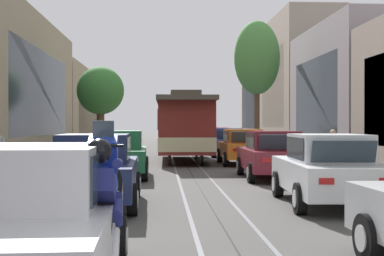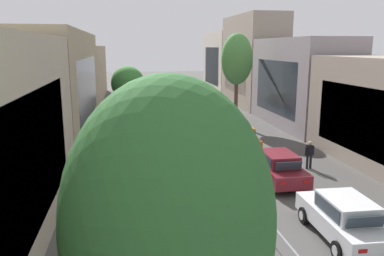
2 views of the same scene
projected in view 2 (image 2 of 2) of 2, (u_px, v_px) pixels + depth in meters
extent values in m
plane|color=#4C4947|center=(195.00, 140.00, 28.18)|extent=(160.00, 160.00, 0.00)
cube|color=gray|center=(180.00, 129.00, 32.09)|extent=(0.08, 69.52, 0.01)
cube|color=gray|center=(192.00, 128.00, 32.27)|extent=(0.08, 69.52, 0.01)
cube|color=black|center=(186.00, 129.00, 32.18)|extent=(0.03, 69.52, 0.01)
cube|color=#2D3842|center=(23.00, 178.00, 10.44)|extent=(0.04, 14.36, 4.34)
cube|color=tan|center=(58.00, 84.00, 29.67)|extent=(4.68, 20.21, 7.89)
cube|color=#2D3842|center=(89.00, 88.00, 30.14)|extent=(0.04, 14.36, 4.73)
cube|color=tan|center=(84.00, 73.00, 49.53)|extent=(4.71, 20.21, 6.84)
cube|color=#2D3842|center=(103.00, 75.00, 50.00)|extent=(0.04, 14.36, 4.11)
cube|color=#2D3842|center=(360.00, 121.00, 21.04)|extent=(0.04, 8.61, 3.71)
cube|color=gray|center=(301.00, 82.00, 33.09)|extent=(4.72, 12.00, 7.48)
cube|color=#2D3842|center=(275.00, 87.00, 32.78)|extent=(0.04, 8.61, 4.49)
cube|color=gray|center=(253.00, 61.00, 44.62)|extent=(4.23, 12.00, 10.26)
cube|color=#2D3842|center=(235.00, 65.00, 44.37)|extent=(0.04, 8.61, 6.15)
cube|color=beige|center=(229.00, 63.00, 56.71)|extent=(5.27, 12.00, 8.87)
cube|color=#2D3842|center=(212.00, 66.00, 56.36)|extent=(0.04, 8.61, 5.32)
cube|color=#19234C|center=(201.00, 232.00, 12.87)|extent=(1.89, 4.33, 0.66)
cube|color=#19234C|center=(200.00, 213.00, 12.88)|extent=(1.52, 2.09, 0.60)
cube|color=#2D3842|center=(206.00, 225.00, 12.08)|extent=(1.34, 0.25, 0.47)
cube|color=#2D3842|center=(193.00, 200.00, 14.02)|extent=(1.30, 0.22, 0.45)
cube|color=#2D3842|center=(222.00, 211.00, 13.02)|extent=(0.07, 1.81, 0.47)
cube|color=#2D3842|center=(178.00, 215.00, 12.74)|extent=(0.07, 1.81, 0.47)
cube|color=#B21414|center=(203.00, 203.00, 15.03)|extent=(0.28, 0.05, 0.12)
cube|color=#B21414|center=(175.00, 205.00, 14.82)|extent=(0.28, 0.05, 0.12)
cylinder|color=black|center=(216.00, 222.00, 14.38)|extent=(0.21, 0.64, 0.64)
cylinder|color=silver|center=(219.00, 222.00, 14.40)|extent=(0.03, 0.35, 0.35)
cylinder|color=black|center=(170.00, 226.00, 14.05)|extent=(0.21, 0.64, 0.64)
cylinder|color=silver|center=(167.00, 226.00, 14.03)|extent=(0.03, 0.35, 0.35)
cube|color=#1E6038|center=(176.00, 171.00, 19.22)|extent=(1.88, 4.33, 0.66)
cube|color=#1E6038|center=(176.00, 158.00, 19.23)|extent=(1.52, 2.09, 0.60)
cube|color=#2D3842|center=(179.00, 163.00, 18.43)|extent=(1.34, 0.25, 0.47)
cube|color=#2D3842|center=(173.00, 152.00, 20.37)|extent=(1.30, 0.22, 0.45)
cube|color=#2D3842|center=(190.00, 157.00, 19.37)|extent=(0.07, 1.81, 0.47)
cube|color=#2D3842|center=(161.00, 159.00, 19.09)|extent=(0.07, 1.81, 0.47)
cube|color=white|center=(196.00, 183.00, 17.23)|extent=(0.28, 0.05, 0.14)
cube|color=#B21414|center=(180.00, 157.00, 21.37)|extent=(0.28, 0.05, 0.12)
cube|color=white|center=(171.00, 185.00, 17.02)|extent=(0.28, 0.05, 0.14)
cube|color=#B21414|center=(161.00, 158.00, 21.17)|extent=(0.28, 0.05, 0.12)
cylinder|color=black|center=(199.00, 185.00, 18.17)|extent=(0.21, 0.64, 0.64)
cylinder|color=silver|center=(201.00, 185.00, 18.19)|extent=(0.03, 0.35, 0.35)
cylinder|color=black|center=(162.00, 188.00, 17.84)|extent=(0.21, 0.64, 0.64)
cylinder|color=silver|center=(160.00, 188.00, 17.82)|extent=(0.03, 0.35, 0.35)
cylinder|color=black|center=(189.00, 168.00, 20.73)|extent=(0.21, 0.64, 0.64)
cylinder|color=silver|center=(191.00, 168.00, 20.75)|extent=(0.03, 0.35, 0.35)
cylinder|color=black|center=(156.00, 170.00, 20.40)|extent=(0.21, 0.64, 0.64)
cylinder|color=silver|center=(154.00, 170.00, 20.38)|extent=(0.03, 0.35, 0.35)
cube|color=silver|center=(343.00, 221.00, 13.68)|extent=(1.98, 4.37, 0.66)
cube|color=silver|center=(347.00, 207.00, 13.41)|extent=(1.56, 2.13, 0.60)
cube|color=#2D3842|center=(335.00, 198.00, 14.22)|extent=(1.34, 0.28, 0.47)
cube|color=#2D3842|center=(366.00, 222.00, 12.26)|extent=(1.30, 0.25, 0.45)
cube|color=#2D3842|center=(327.00, 208.00, 13.31)|extent=(0.11, 1.81, 0.47)
cube|color=#2D3842|center=(367.00, 205.00, 13.50)|extent=(0.11, 1.81, 0.47)
cube|color=white|center=(304.00, 197.00, 15.69)|extent=(0.28, 0.05, 0.14)
cube|color=#B21414|center=(363.00, 251.00, 11.50)|extent=(0.28, 0.05, 0.12)
cube|color=white|center=(329.00, 195.00, 15.83)|extent=(0.28, 0.05, 0.14)
cylinder|color=black|center=(304.00, 215.00, 14.93)|extent=(0.23, 0.65, 0.64)
cylinder|color=silver|center=(301.00, 215.00, 14.92)|extent=(0.04, 0.35, 0.35)
cylinder|color=black|center=(346.00, 213.00, 15.16)|extent=(0.23, 0.65, 0.64)
cylinder|color=silver|center=(349.00, 213.00, 15.17)|extent=(0.04, 0.35, 0.35)
cylinder|color=black|center=(338.00, 251.00, 12.35)|extent=(0.23, 0.65, 0.64)
cylinder|color=silver|center=(335.00, 251.00, 12.33)|extent=(0.04, 0.35, 0.35)
cube|color=maroon|center=(277.00, 170.00, 19.42)|extent=(1.86, 4.33, 0.66)
cube|color=maroon|center=(279.00, 159.00, 19.15)|extent=(1.51, 2.09, 0.60)
cube|color=#2D3842|center=(273.00, 154.00, 19.96)|extent=(1.34, 0.24, 0.47)
cube|color=#2D3842|center=(288.00, 166.00, 18.01)|extent=(1.30, 0.22, 0.45)
cube|color=#2D3842|center=(265.00, 159.00, 19.03)|extent=(0.06, 1.81, 0.47)
cube|color=#2D3842|center=(293.00, 158.00, 19.26)|extent=(0.06, 1.81, 0.47)
cube|color=white|center=(253.00, 156.00, 21.40)|extent=(0.28, 0.04, 0.14)
cube|color=#B21414|center=(283.00, 183.00, 17.23)|extent=(0.28, 0.04, 0.12)
cube|color=white|center=(273.00, 156.00, 21.57)|extent=(0.28, 0.04, 0.14)
cube|color=#B21414|center=(307.00, 182.00, 17.40)|extent=(0.28, 0.04, 0.12)
cylinder|color=black|center=(252.00, 169.00, 20.64)|extent=(0.21, 0.64, 0.64)
cylinder|color=silver|center=(250.00, 169.00, 20.63)|extent=(0.03, 0.35, 0.35)
cylinder|color=black|center=(283.00, 167.00, 20.91)|extent=(0.21, 0.64, 0.64)
cylinder|color=silver|center=(285.00, 167.00, 20.93)|extent=(0.03, 0.35, 0.35)
cylinder|color=black|center=(270.00, 186.00, 18.07)|extent=(0.21, 0.64, 0.64)
cylinder|color=silver|center=(267.00, 186.00, 18.05)|extent=(0.03, 0.35, 0.35)
cylinder|color=black|center=(305.00, 184.00, 18.34)|extent=(0.21, 0.64, 0.64)
cylinder|color=silver|center=(307.00, 184.00, 18.36)|extent=(0.03, 0.35, 0.35)
cube|color=orange|center=(239.00, 139.00, 25.82)|extent=(1.80, 4.30, 0.66)
cube|color=orange|center=(240.00, 131.00, 25.54)|extent=(1.48, 2.06, 0.60)
cube|color=#2D3842|center=(236.00, 128.00, 26.35)|extent=(1.33, 0.22, 0.47)
cube|color=#2D3842|center=(245.00, 135.00, 24.41)|extent=(1.30, 0.20, 0.45)
cube|color=#2D3842|center=(229.00, 131.00, 25.42)|extent=(0.03, 1.81, 0.47)
cube|color=#2D3842|center=(251.00, 130.00, 25.67)|extent=(0.03, 1.81, 0.47)
cube|color=white|center=(223.00, 131.00, 27.78)|extent=(0.28, 0.04, 0.14)
cube|color=#B21414|center=(240.00, 146.00, 23.62)|extent=(0.28, 0.04, 0.12)
cube|color=white|center=(238.00, 131.00, 27.97)|extent=(0.28, 0.04, 0.14)
cube|color=#B21414|center=(258.00, 145.00, 23.81)|extent=(0.28, 0.04, 0.12)
cylinder|color=black|center=(221.00, 140.00, 27.02)|extent=(0.20, 0.64, 0.64)
cylinder|color=silver|center=(220.00, 140.00, 27.00)|extent=(0.02, 0.35, 0.35)
cylinder|color=black|center=(245.00, 139.00, 27.32)|extent=(0.20, 0.64, 0.64)
cylinder|color=silver|center=(247.00, 139.00, 27.34)|extent=(0.02, 0.35, 0.35)
cylinder|color=black|center=(232.00, 150.00, 24.45)|extent=(0.20, 0.64, 0.64)
cylinder|color=silver|center=(230.00, 150.00, 24.44)|extent=(0.02, 0.35, 0.35)
cylinder|color=black|center=(258.00, 148.00, 24.75)|extent=(0.20, 0.64, 0.64)
cylinder|color=silver|center=(259.00, 148.00, 24.77)|extent=(0.02, 0.35, 0.35)
cube|color=#233D93|center=(217.00, 122.00, 31.71)|extent=(1.92, 4.35, 0.66)
cube|color=#233D93|center=(218.00, 115.00, 31.43)|extent=(1.53, 2.10, 0.60)
cube|color=#2D3842|center=(215.00, 113.00, 32.24)|extent=(1.34, 0.26, 0.47)
cube|color=#2D3842|center=(222.00, 118.00, 30.30)|extent=(1.30, 0.23, 0.45)
cube|color=#2D3842|center=(209.00, 115.00, 31.29)|extent=(0.08, 1.81, 0.47)
cube|color=#2D3842|center=(227.00, 114.00, 31.58)|extent=(0.08, 1.81, 0.47)
cube|color=white|center=(205.00, 116.00, 33.65)|extent=(0.28, 0.05, 0.14)
cube|color=#B21414|center=(218.00, 126.00, 29.51)|extent=(0.28, 0.05, 0.12)
cube|color=white|center=(217.00, 116.00, 33.87)|extent=(0.28, 0.05, 0.14)
cube|color=#B21414|center=(232.00, 126.00, 29.73)|extent=(0.28, 0.05, 0.12)
cylinder|color=black|center=(203.00, 123.00, 32.88)|extent=(0.22, 0.65, 0.64)
cylinder|color=silver|center=(202.00, 123.00, 32.86)|extent=(0.03, 0.35, 0.35)
cylinder|color=black|center=(223.00, 122.00, 33.23)|extent=(0.22, 0.65, 0.64)
cylinder|color=silver|center=(224.00, 122.00, 33.25)|extent=(0.03, 0.35, 0.35)
cylinder|color=black|center=(211.00, 130.00, 30.33)|extent=(0.22, 0.65, 0.64)
cylinder|color=silver|center=(210.00, 130.00, 30.31)|extent=(0.03, 0.35, 0.35)
cylinder|color=black|center=(232.00, 129.00, 30.67)|extent=(0.22, 0.65, 0.64)
cylinder|color=silver|center=(234.00, 129.00, 30.69)|extent=(0.03, 0.35, 0.35)
cube|color=red|center=(202.00, 110.00, 37.61)|extent=(2.00, 4.38, 0.66)
cube|color=red|center=(203.00, 104.00, 37.34)|extent=(1.57, 2.13, 0.60)
cube|color=#2D3842|center=(201.00, 103.00, 38.14)|extent=(1.34, 0.28, 0.47)
cube|color=#2D3842|center=(206.00, 106.00, 36.21)|extent=(1.30, 0.26, 0.45)
cube|color=#2D3842|center=(195.00, 104.00, 37.18)|extent=(0.12, 1.81, 0.47)
cube|color=#2D3842|center=(210.00, 104.00, 37.50)|extent=(0.12, 1.81, 0.47)
cube|color=white|center=(192.00, 106.00, 39.54)|extent=(0.28, 0.05, 0.14)
cube|color=#B21414|center=(202.00, 113.00, 35.41)|extent=(0.28, 0.05, 0.12)
cube|color=white|center=(202.00, 106.00, 39.77)|extent=(0.28, 0.05, 0.14)
cube|color=#B21414|center=(214.00, 113.00, 35.65)|extent=(0.28, 0.05, 0.12)
cylinder|color=black|center=(191.00, 112.00, 38.77)|extent=(0.23, 0.65, 0.64)
cylinder|color=silver|center=(190.00, 112.00, 38.74)|extent=(0.04, 0.35, 0.35)
cylinder|color=black|center=(207.00, 111.00, 39.14)|extent=(0.23, 0.65, 0.64)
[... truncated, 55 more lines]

